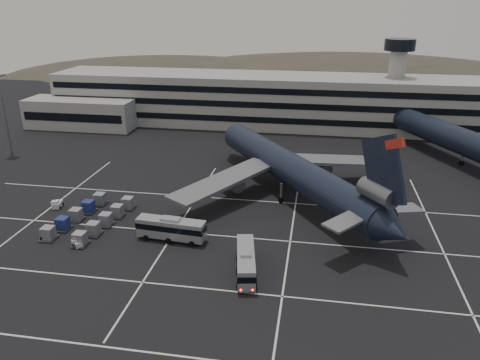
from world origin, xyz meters
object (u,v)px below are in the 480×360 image
at_px(bus_far, 171,228).
at_px(uld_cluster, 91,217).
at_px(trijet_main, 293,170).
at_px(bus_near, 246,261).
at_px(tug_a, 57,204).

height_order(bus_far, uld_cluster, bus_far).
height_order(trijet_main, bus_near, trijet_main).
distance_m(trijet_main, uld_cluster, 35.57).
xyz_separation_m(tug_a, uld_cluster, (8.49, -4.54, 0.37)).
xyz_separation_m(trijet_main, bus_far, (-16.81, -19.48, -3.22)).
height_order(trijet_main, bus_far, trijet_main).
bearing_deg(tug_a, uld_cluster, -39.28).
relative_size(trijet_main, bus_far, 4.71).
relative_size(trijet_main, uld_cluster, 2.97).
bearing_deg(bus_far, bus_near, -114.81).
bearing_deg(uld_cluster, bus_near, -21.05).
xyz_separation_m(bus_far, uld_cluster, (-14.57, 3.27, -1.01)).
relative_size(bus_far, tug_a, 4.29).
bearing_deg(tug_a, bus_near, -33.98).
distance_m(bus_near, tug_a, 38.55).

